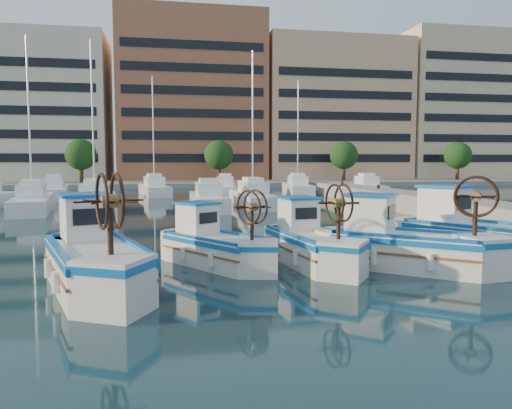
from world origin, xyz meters
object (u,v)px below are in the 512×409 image
fishing_boat_c (311,241)px  fishing_boat_b (215,244)px  fishing_boat_e (475,234)px  fishing_boat_a (94,256)px  fishing_boat_d (404,243)px

fishing_boat_c → fishing_boat_b: bearing=164.1°
fishing_boat_b → fishing_boat_e: fishing_boat_e is taller
fishing_boat_b → fishing_boat_c: bearing=-40.6°
fishing_boat_a → fishing_boat_b: 4.20m
fishing_boat_a → fishing_boat_b: (3.46, 2.37, -0.16)m
fishing_boat_a → fishing_boat_d: size_ratio=1.10×
fishing_boat_d → fishing_boat_e: 3.37m
fishing_boat_a → fishing_boat_b: bearing=17.0°
fishing_boat_c → fishing_boat_d: 2.93m
fishing_boat_a → fishing_boat_b: fishing_boat_a is taller
fishing_boat_a → fishing_boat_e: bearing=-9.1°
fishing_boat_b → fishing_boat_c: 3.12m
fishing_boat_a → fishing_boat_d: 9.25m
fishing_boat_a → fishing_boat_d: (9.22, 0.75, -0.05)m
fishing_boat_b → fishing_boat_e: 8.97m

